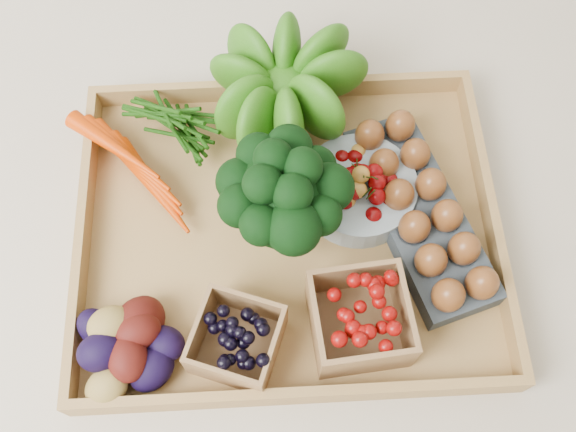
{
  "coord_description": "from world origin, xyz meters",
  "views": [
    {
      "loc": [
        -0.02,
        -0.35,
        0.8
      ],
      "look_at": [
        0.0,
        0.0,
        0.06
      ],
      "focal_mm": 40.0,
      "sensor_mm": 36.0,
      "label": 1
    }
  ],
  "objects_px": {
    "tray": "(288,232)",
    "egg_carton": "(418,215)",
    "broccoli": "(283,210)",
    "cherry_bowl": "(359,190)"
  },
  "relations": [
    {
      "from": "tray",
      "to": "egg_carton",
      "type": "height_order",
      "value": "egg_carton"
    },
    {
      "from": "broccoli",
      "to": "cherry_bowl",
      "type": "bearing_deg",
      "value": 23.62
    },
    {
      "from": "tray",
      "to": "cherry_bowl",
      "type": "height_order",
      "value": "cherry_bowl"
    },
    {
      "from": "broccoli",
      "to": "egg_carton",
      "type": "bearing_deg",
      "value": 1.9
    },
    {
      "from": "tray",
      "to": "cherry_bowl",
      "type": "bearing_deg",
      "value": 24.67
    },
    {
      "from": "tray",
      "to": "broccoli",
      "type": "bearing_deg",
      "value": -175.83
    },
    {
      "from": "cherry_bowl",
      "to": "egg_carton",
      "type": "xyz_separation_m",
      "value": [
        0.08,
        -0.04,
        -0.0
      ]
    },
    {
      "from": "egg_carton",
      "to": "broccoli",
      "type": "bearing_deg",
      "value": 164.8
    },
    {
      "from": "broccoli",
      "to": "tray",
      "type": "bearing_deg",
      "value": 4.17
    },
    {
      "from": "cherry_bowl",
      "to": "egg_carton",
      "type": "relative_size",
      "value": 0.53
    }
  ]
}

